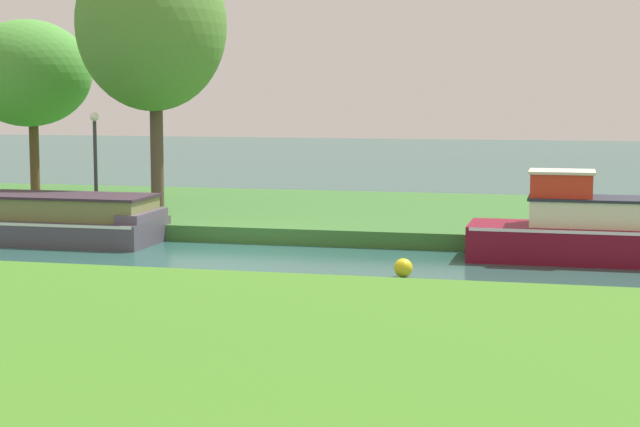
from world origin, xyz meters
The scene contains 10 objects.
ground_plane centered at (0.00, 0.00, 0.00)m, with size 120.00×120.00×0.00m, color #26504B.
riverbank_far centered at (0.00, 7.00, 0.20)m, with size 72.00×10.00×0.40m, color #38692D.
riverbank_near centered at (0.00, -9.00, 0.20)m, with size 72.00×10.00×0.40m, color #3F7622.
slate_barge centered at (-4.86, 1.20, 0.53)m, with size 5.67×2.35×1.20m.
maroon_narrowboat centered at (8.96, 1.20, 0.68)m, with size 7.07×1.79×2.01m.
willow_tree_left centered at (-9.41, 8.24, 4.30)m, with size 4.21×3.53×5.63m.
willow_tree_centre centered at (-4.11, 5.84, 5.61)m, with size 4.21×4.77×7.69m.
lamp_post centered at (-4.98, 3.81, 2.16)m, with size 0.24×0.24×2.77m.
mooring_post_near centered at (8.21, 2.60, 0.75)m, with size 0.14×0.14×0.70m, color #4E3E26.
channel_buoy centered at (4.40, -1.73, 0.19)m, with size 0.38×0.38×0.38m, color yellow.
Camera 1 is at (7.74, -22.50, 3.74)m, focal length 59.05 mm.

